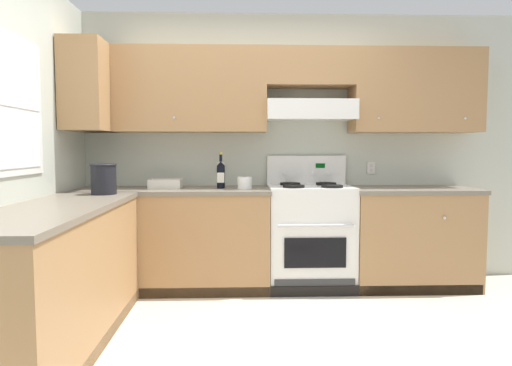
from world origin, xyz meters
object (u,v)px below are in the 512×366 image
at_px(stove, 310,235).
at_px(bucket, 104,178).
at_px(wine_bottle, 221,174).
at_px(paper_towel_roll, 245,183).
at_px(bowl, 166,185).

bearing_deg(stove, bucket, -163.68).
height_order(stove, wine_bottle, wine_bottle).
height_order(bucket, paper_towel_roll, bucket).
height_order(wine_bottle, bucket, wine_bottle).
bearing_deg(paper_towel_roll, bucket, -158.80).
bearing_deg(bowl, wine_bottle, -2.99).
xyz_separation_m(bowl, bucket, (-0.40, -0.53, 0.10)).
bearing_deg(bowl, bucket, -126.57).
bearing_deg(bowl, stove, -1.44).
bearing_deg(wine_bottle, bowl, 177.01).
height_order(stove, bucket, stove).
xyz_separation_m(wine_bottle, bucket, (-0.90, -0.51, -0.00)).
bearing_deg(wine_bottle, paper_towel_roll, -19.82).
bearing_deg(paper_towel_roll, stove, 6.66).
relative_size(wine_bottle, bowl, 1.15).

